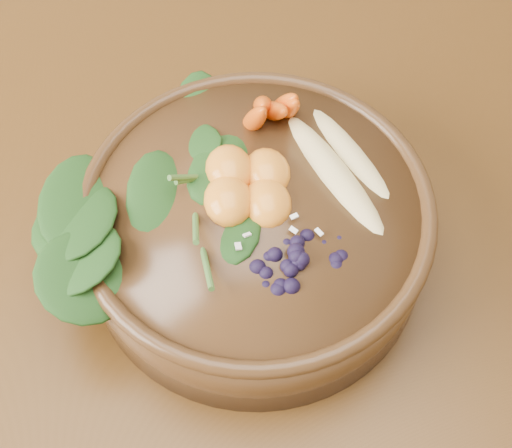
# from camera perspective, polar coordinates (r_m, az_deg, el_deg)

# --- Properties ---
(ground) EXTENTS (4.00, 4.00, 0.00)m
(ground) POSITION_cam_1_polar(r_m,az_deg,el_deg) (1.37, -4.18, -15.75)
(ground) COLOR #381E0F
(ground) RESTS_ON ground
(dining_table) EXTENTS (1.60, 0.90, 0.75)m
(dining_table) POSITION_cam_1_polar(r_m,az_deg,el_deg) (0.77, -7.21, -1.44)
(dining_table) COLOR #331C0C
(dining_table) RESTS_ON ground
(stoneware_bowl) EXTENTS (0.37, 0.37, 0.08)m
(stoneware_bowl) POSITION_cam_1_polar(r_m,az_deg,el_deg) (0.61, -0.00, -0.50)
(stoneware_bowl) COLOR #442A13
(stoneware_bowl) RESTS_ON dining_table
(kale_heap) EXTENTS (0.24, 0.22, 0.04)m
(kale_heap) POSITION_cam_1_polar(r_m,az_deg,el_deg) (0.58, -6.77, 5.41)
(kale_heap) COLOR #1E4416
(kale_heap) RESTS_ON stoneware_bowl
(carrot_cluster) EXTENTS (0.08, 0.08, 0.08)m
(carrot_cluster) POSITION_cam_1_polar(r_m,az_deg,el_deg) (0.61, 0.93, 11.12)
(carrot_cluster) COLOR #E05912
(carrot_cluster) RESTS_ON stoneware_bowl
(banana_halves) EXTENTS (0.10, 0.17, 0.03)m
(banana_halves) POSITION_cam_1_polar(r_m,az_deg,el_deg) (0.60, 7.03, 5.73)
(banana_halves) COLOR #E0CC84
(banana_halves) RESTS_ON stoneware_bowl
(mandarin_cluster) EXTENTS (0.11, 0.12, 0.03)m
(mandarin_cluster) POSITION_cam_1_polar(r_m,az_deg,el_deg) (0.58, -0.67, 3.87)
(mandarin_cluster) COLOR orange
(mandarin_cluster) RESTS_ON stoneware_bowl
(blueberry_pile) EXTENTS (0.16, 0.14, 0.04)m
(blueberry_pile) POSITION_cam_1_polar(r_m,az_deg,el_deg) (0.53, 3.32, -1.87)
(blueberry_pile) COLOR black
(blueberry_pile) RESTS_ON stoneware_bowl
(coconut_flakes) EXTENTS (0.11, 0.10, 0.01)m
(coconut_flakes) POSITION_cam_1_polar(r_m,az_deg,el_deg) (0.57, 1.14, 0.37)
(coconut_flakes) COLOR white
(coconut_flakes) RESTS_ON stoneware_bowl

